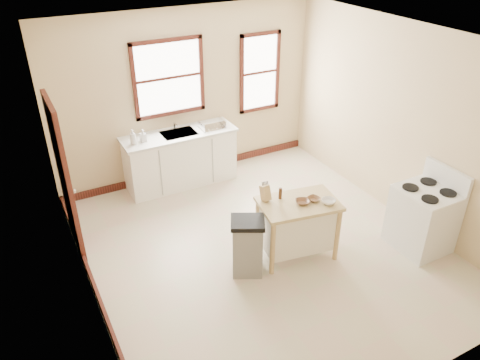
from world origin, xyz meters
name	(u,v)px	position (x,y,z in m)	size (l,w,h in m)	color
floor	(263,248)	(0.00, 0.00, 0.00)	(5.00, 5.00, 0.00)	beige
ceiling	(269,41)	(0.00, 0.00, 2.80)	(5.00, 5.00, 0.00)	white
wall_back	(187,96)	(0.00, 2.50, 1.40)	(4.50, 0.04, 2.80)	#CBB886
wall_left	(77,205)	(-2.25, 0.00, 1.40)	(0.04, 5.00, 2.80)	#CBB886
wall_right	(402,124)	(2.25, 0.00, 1.40)	(0.04, 5.00, 2.80)	#CBB886
window_main	(169,78)	(-0.30, 2.48, 1.75)	(1.17, 0.06, 1.22)	black
window_side	(260,73)	(1.35, 2.48, 1.60)	(0.77, 0.06, 1.37)	black
door_left	(64,178)	(-2.21, 1.30, 1.05)	(0.06, 0.90, 2.10)	black
baseboard_back	(192,169)	(0.00, 2.47, 0.06)	(4.50, 0.04, 0.12)	black
baseboard_left	(100,300)	(-2.22, 0.00, 0.06)	(0.04, 5.00, 0.12)	black
sink_counter	(181,158)	(-0.30, 2.20, 0.46)	(1.86, 0.62, 0.92)	white
faucet	(174,123)	(-0.30, 2.38, 1.03)	(0.03, 0.03, 0.22)	silver
soap_bottle_a	(133,137)	(-1.06, 2.13, 1.04)	(0.09, 0.09, 0.24)	#B2B2B2
soap_bottle_b	(143,135)	(-0.89, 2.17, 1.02)	(0.09, 0.09, 0.19)	#B2B2B2
dish_rack	(212,125)	(0.26, 2.13, 0.97)	(0.40, 0.30, 0.10)	silver
kitchen_island	(297,229)	(0.33, -0.30, 0.41)	(1.00, 0.64, 0.82)	tan
knife_block	(265,193)	(-0.02, -0.05, 0.92)	(0.10, 0.10, 0.20)	tan
pepper_grinder	(280,193)	(0.17, -0.11, 0.89)	(0.04, 0.04, 0.15)	#452712
bowl_a	(302,202)	(0.36, -0.34, 0.84)	(0.17, 0.17, 0.04)	brown
bowl_b	(314,199)	(0.52, -0.35, 0.84)	(0.16, 0.16, 0.04)	brown
bowl_c	(329,201)	(0.65, -0.49, 0.85)	(0.18, 0.18, 0.06)	white
trash_bin	(247,247)	(-0.42, -0.31, 0.40)	(0.41, 0.34, 0.79)	slate
gas_stove	(424,210)	(1.92, -0.94, 0.57)	(0.71, 0.72, 1.15)	silver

